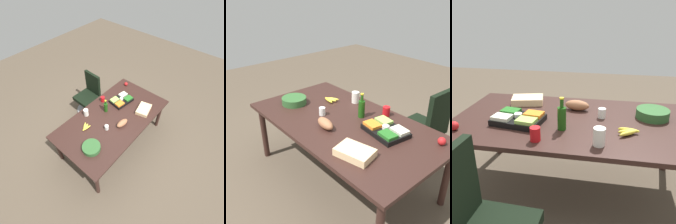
% 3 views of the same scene
% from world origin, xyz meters
% --- Properties ---
extents(ground_plane, '(10.00, 10.00, 0.00)m').
position_xyz_m(ground_plane, '(0.00, 0.00, 0.00)').
color(ground_plane, brown).
extents(conference_table, '(2.14, 1.18, 0.76)m').
position_xyz_m(conference_table, '(0.00, 0.00, 0.69)').
color(conference_table, '#341E19').
rests_on(conference_table, ground).
extents(office_chair, '(0.56, 0.56, 0.98)m').
position_xyz_m(office_chair, '(0.36, 1.04, 0.37)').
color(office_chair, gray).
rests_on(office_chair, ground).
extents(banana_bunch, '(0.18, 0.15, 0.04)m').
position_xyz_m(banana_bunch, '(-0.50, 0.21, 0.78)').
color(banana_bunch, yellow).
rests_on(banana_bunch, conference_table).
extents(apple_red, '(0.10, 0.10, 0.08)m').
position_xyz_m(apple_red, '(0.91, 0.39, 0.79)').
color(apple_red, red).
rests_on(apple_red, conference_table).
extents(salad_bowl, '(0.33, 0.33, 0.08)m').
position_xyz_m(salad_bowl, '(-0.73, -0.17, 0.80)').
color(salad_bowl, '#305F2E').
rests_on(salad_bowl, conference_table).
extents(bread_loaf, '(0.25, 0.14, 0.10)m').
position_xyz_m(bread_loaf, '(-0.02, -0.24, 0.81)').
color(bread_loaf, '#A46744').
rests_on(bread_loaf, conference_table).
extents(veggie_tray, '(0.46, 0.36, 0.09)m').
position_xyz_m(veggie_tray, '(0.44, 0.15, 0.79)').
color(veggie_tray, black).
rests_on(veggie_tray, conference_table).
extents(paper_cup, '(0.08, 0.08, 0.09)m').
position_xyz_m(paper_cup, '(-0.27, -0.09, 0.80)').
color(paper_cup, white).
rests_on(paper_cup, conference_table).
extents(sheet_cake, '(0.36, 0.29, 0.07)m').
position_xyz_m(sheet_cake, '(0.52, -0.34, 0.79)').
color(sheet_cake, beige).
rests_on(sheet_cake, conference_table).
extents(red_solo_cup, '(0.09, 0.09, 0.11)m').
position_xyz_m(red_solo_cup, '(0.20, 0.44, 0.81)').
color(red_solo_cup, red).
rests_on(red_solo_cup, conference_table).
extents(wine_bottle, '(0.08, 0.08, 0.28)m').
position_xyz_m(wine_bottle, '(0.04, 0.21, 0.86)').
color(wine_bottle, '#1B4C12').
rests_on(wine_bottle, conference_table).
extents(mayo_jar, '(0.11, 0.11, 0.14)m').
position_xyz_m(mayo_jar, '(-0.27, 0.42, 0.83)').
color(mayo_jar, white).
rests_on(mayo_jar, conference_table).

